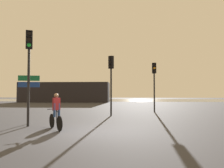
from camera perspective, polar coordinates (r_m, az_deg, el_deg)
The scene contains 8 objects.
ground_plane at distance 9.33m, azimuth -5.25°, elevation -12.42°, with size 120.00×120.00×0.00m, color #333338.
water_strip at distance 47.21m, azimuth 2.09°, elevation -4.22°, with size 80.00×16.00×0.01m, color slate.
distant_building at distance 38.66m, azimuth -12.19°, elevation -2.12°, with size 15.26×4.00×3.38m, color black.
traffic_light_far_right at distance 18.91m, azimuth 10.97°, elevation 1.65°, with size 0.35×0.36×4.18m.
traffic_light_near_left at distance 11.55m, azimuth -20.89°, elevation 5.92°, with size 0.39×0.41×4.71m.
traffic_light_center at distance 15.56m, azimuth -0.26°, elevation 2.63°, with size 0.40×0.42×4.26m.
direction_sign_post at distance 12.36m, azimuth -20.90°, elevation -1.42°, with size 1.08×0.27×2.60m.
cyclist at distance 10.06m, azimuth -14.41°, elevation -6.90°, with size 1.05×1.40×1.62m.
Camera 1 is at (1.44, -9.06, 1.65)m, focal length 35.00 mm.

